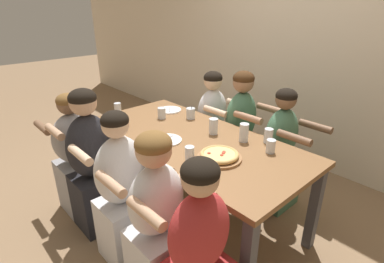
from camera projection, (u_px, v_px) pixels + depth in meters
The scene contains 22 objects.
ground_plane at pixel (192, 212), 2.72m from camera, with size 18.00×18.00×0.00m, color #896B4C.
restaurant_back_panel at pixel (309, 19), 3.11m from camera, with size 10.00×0.06×3.20m, color beige.
dining_table at pixel (192, 146), 2.46m from camera, with size 1.94×0.91×0.75m.
pizza_board_main at pixel (219, 156), 2.08m from camera, with size 0.31×0.31×0.05m.
empty_plate_a at pixel (167, 140), 2.36m from camera, with size 0.24×0.24×0.02m.
empty_plate_b at pixel (170, 110), 3.02m from camera, with size 0.23×0.23×0.02m.
cocktail_glass_blue at pixel (191, 114), 2.80m from camera, with size 0.08×0.08×0.13m.
drinking_glass_a at pixel (268, 136), 2.31m from camera, with size 0.07×0.07×0.12m.
drinking_glass_b at pixel (213, 127), 2.47m from camera, with size 0.07×0.07×0.13m.
drinking_glass_c at pixel (190, 154), 2.03m from camera, with size 0.07×0.07×0.11m.
drinking_glass_d at pixel (271, 146), 2.16m from camera, with size 0.07×0.07×0.10m.
drinking_glass_e at pixel (162, 114), 2.81m from camera, with size 0.08×0.08×0.10m.
drinking_glass_f at pixel (244, 134), 2.33m from camera, with size 0.07×0.07×0.15m.
drinking_glass_g at pixel (118, 110), 2.84m from camera, with size 0.06×0.06×0.13m.
diner_far_midleft at pixel (212, 128), 3.23m from camera, with size 0.51×0.40×1.13m.
diner_near_midright at pixel (157, 224), 1.81m from camera, with size 0.51×0.40×1.13m.
diner_far_center at pixel (240, 136), 2.95m from camera, with size 0.51×0.40×1.19m.
diner_far_midright at pixel (279, 155), 2.67m from camera, with size 0.51×0.40×1.12m.
diner_near_midleft at pixel (92, 167), 2.38m from camera, with size 0.51×0.40×1.19m.
diner_near_left at pixel (77, 159), 2.62m from camera, with size 0.51×0.40×1.09m.
diner_near_right at pixel (199, 262), 1.57m from camera, with size 0.51×0.40×1.12m.
diner_near_center at pixel (123, 196), 2.08m from camera, with size 0.51×0.40×1.14m.
Camera 1 is at (1.63, -1.49, 1.76)m, focal length 28.00 mm.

